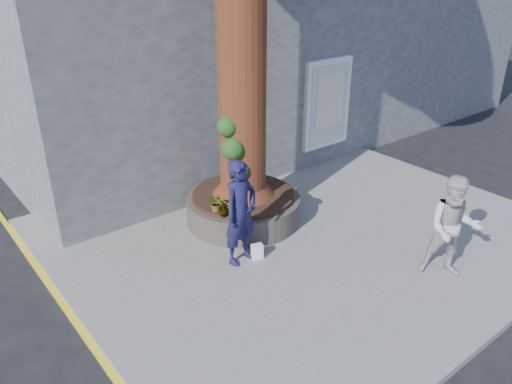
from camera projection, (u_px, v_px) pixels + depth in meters
ground at (278, 284)px, 8.46m from camera, size 120.00×120.00×0.00m
pavement at (302, 230)px, 9.99m from camera, size 9.00×8.00×0.12m
yellow_line at (80, 329)px, 7.45m from camera, size 0.10×30.00×0.01m
stone_shop at (176, 31)px, 13.58m from camera, size 10.30×8.30×6.30m
neighbour_shop at (368, 16)px, 18.15m from camera, size 6.00×8.00×6.00m
planter at (243, 207)px, 10.15m from camera, size 2.30×2.30×0.60m
man at (240, 212)px, 8.51m from camera, size 0.76×0.57×1.91m
woman at (453, 227)px, 8.16m from camera, size 1.08×1.11×1.80m
shopping_bag at (257, 251)px, 8.90m from camera, size 0.23×0.18×0.28m
plant_a at (234, 213)px, 8.85m from camera, size 0.24×0.22×0.37m
plant_b at (234, 212)px, 8.85m from camera, size 0.30×0.30×0.41m
plant_c at (224, 207)px, 9.09m from camera, size 0.20×0.20×0.34m
plant_d at (217, 203)px, 9.24m from camera, size 0.37×0.39×0.34m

